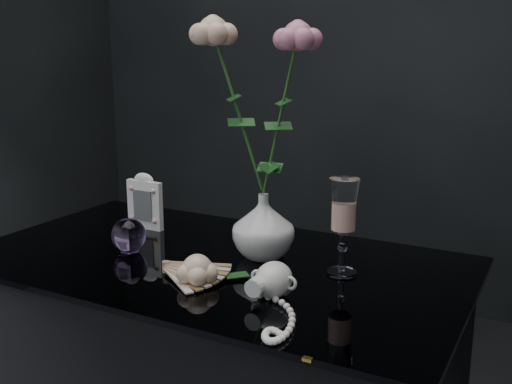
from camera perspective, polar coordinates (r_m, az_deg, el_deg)
The scene contains 8 objects.
vase at distance 1.26m, azimuth 0.70°, elevation -3.26°, with size 0.13×0.13×0.14m, color white.
wine_glass at distance 1.18m, azimuth 8.30°, elevation -3.32°, with size 0.06×0.06×0.19m, color white, non-canonical shape.
picture_frame at distance 1.49m, azimuth -10.54°, elevation -0.83°, with size 0.10×0.08×0.14m, color white, non-canonical shape.
paperweight at distance 1.34m, azimuth -12.02°, elevation -4.03°, with size 0.08×0.08×0.08m, color #B585D8, non-canonical shape.
paper_fan at distance 1.21m, azimuth -8.56°, elevation -6.95°, with size 0.26×0.20×0.03m, color beige, non-canonical shape.
loose_rose at distance 1.14m, azimuth -5.62°, elevation -7.35°, with size 0.13×0.17×0.06m, color #FFC9A4, non-canonical shape.
pearl_jar at distance 1.08m, azimuth 1.68°, elevation -8.21°, with size 0.23×0.24×0.07m, color white, non-canonical shape.
roses at distance 1.22m, azimuth 0.02°, elevation 9.10°, with size 0.25×0.12×0.41m.
Camera 1 is at (0.65, -0.96, 1.19)m, focal length 42.00 mm.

